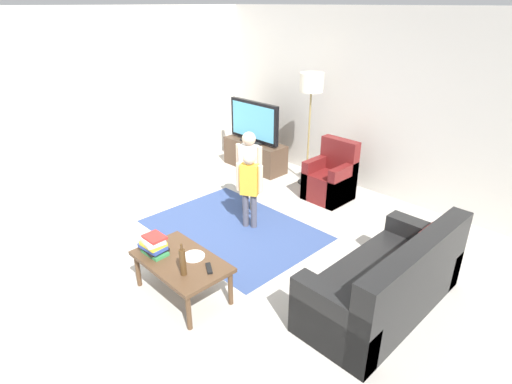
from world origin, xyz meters
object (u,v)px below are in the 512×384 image
Objects in this scene: tv at (254,122)px; bottle at (183,262)px; couch at (390,286)px; plate at (194,256)px; book_stack at (154,245)px; armchair at (331,180)px; child_center at (249,183)px; coffee_table at (181,264)px; tv_stand at (255,155)px; tv_remote at (209,268)px; child_near_tv at (249,164)px; floor_lamp at (311,89)px.

tv is 3.85m from bottle.
couch is 8.18× the size of plate.
book_stack reaches higher than plate.
armchair is 0.85× the size of child_center.
coffee_table is 0.31m from bottle.
tv_stand is 1.20× the size of coffee_table.
armchair is at bearing 100.32° from bottle.
bottle is at bearing -54.02° from tv_stand.
plate is (2.09, -2.86, -0.42)m from tv.
tv_remote is at bearing 65.56° from bottle.
bottle is (2.26, -3.12, 0.32)m from tv_stand.
bottle is 0.32m from plate.
tv reaches higher than tv_remote.
child_center is 3.21× the size of bottle.
child_center is 4.80× the size of plate.
tv_remote is at bearing -53.90° from child_near_tv.
child_near_tv is (1.13, -1.18, -0.15)m from tv.
armchair is 4.09× the size of plate.
couch reaches higher than tv_remote.
floor_lamp is (1.07, 0.15, 1.30)m from tv_stand.
tv_stand is at bearing 159.56° from tv_remote.
child_center reaches higher than bottle.
tv_remote is (0.87, -1.36, -0.21)m from child_center.
plate is at bearing 36.36° from book_stack.
tv reaches higher than couch.
coffee_table is at bearing -69.31° from child_center.
coffee_table is 0.14m from plate.
tv_remote reaches higher than coffee_table.
child_near_tv reaches higher than bottle.
bottle is at bearing -70.00° from floor_lamp.
child_near_tv is at bearing 119.97° from plate.
child_near_tv is 1.10× the size of child_center.
child_center is at bearing 99.64° from book_stack.
floor_lamp reaches higher than couch.
couch is at bearing 45.73° from bottle.
child_center is 1.06× the size of coffee_table.
tv is 1.10× the size of coffee_table.
tv is 0.95× the size of child_near_tv.
tv_remote is at bearing 20.45° from book_stack.
tv_remote is at bearing -4.24° from plate.
floor_lamp is at bearing 101.87° from book_stack.
armchair is 2.73× the size of bottle.
floor_lamp reaches higher than tv_stand.
book_stack reaches higher than tv_stand.
plate is at bearing -153.88° from tv_remote.
child_center is at bearing -45.52° from tv.
book_stack is at bearing -179.51° from bottle.
book_stack is at bearing -71.74° from child_near_tv.
tv is at bearing 179.38° from armchair.
tv_stand is 3.87m from bottle.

